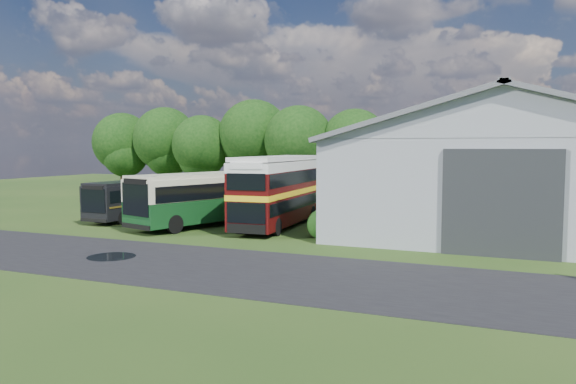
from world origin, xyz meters
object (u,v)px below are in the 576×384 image
at_px(bus_maroon_double, 278,192).
at_px(storage_shed, 510,161).
at_px(bus_green_single, 215,197).
at_px(bus_dark_single, 144,197).

bearing_deg(bus_maroon_double, storage_shed, 22.70).
height_order(storage_shed, bus_maroon_double, storage_shed).
distance_m(bus_green_single, bus_maroon_double, 4.41).
bearing_deg(bus_dark_single, bus_maroon_double, -0.37).
xyz_separation_m(storage_shed, bus_dark_single, (-24.23, -6.50, -2.70)).
bearing_deg(bus_green_single, storage_shed, 39.31).
bearing_deg(storage_shed, bus_dark_single, -164.97).
xyz_separation_m(storage_shed, bus_green_single, (-17.83, -7.38, -2.35)).
xyz_separation_m(storage_shed, bus_maroon_double, (-13.47, -6.85, -1.92)).
height_order(bus_maroon_double, bus_dark_single, bus_maroon_double).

